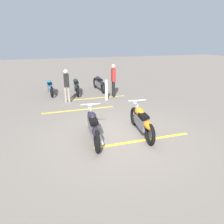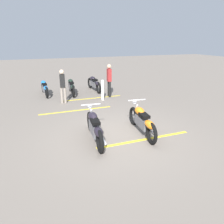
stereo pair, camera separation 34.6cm
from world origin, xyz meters
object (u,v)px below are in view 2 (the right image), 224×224
at_px(motorcycle_dark_foreground, 95,127).
at_px(bystander_secondary, 63,85).
at_px(motorcycle_row_left, 71,87).
at_px(motorcycle_row_center, 45,88).
at_px(bystander_near_row, 109,79).
at_px(motorcycle_bright_foreground, 142,121).
at_px(bollard_post, 103,90).
at_px(motorcycle_row_far_left, 94,84).

relative_size(motorcycle_dark_foreground, bystander_secondary, 1.36).
xyz_separation_m(motorcycle_row_left, bystander_secondary, (-1.56, 0.70, 0.46)).
xyz_separation_m(motorcycle_row_center, bystander_near_row, (-1.57, -3.25, 0.55)).
height_order(motorcycle_dark_foreground, motorcycle_row_left, motorcycle_dark_foreground).
xyz_separation_m(motorcycle_row_left, motorcycle_row_center, (0.33, 1.43, -0.02)).
distance_m(motorcycle_bright_foreground, bystander_near_row, 4.95).
bearing_deg(motorcycle_row_left, motorcycle_bright_foreground, -165.46).
bearing_deg(motorcycle_row_center, motorcycle_bright_foreground, -161.74).
bearing_deg(bollard_post, motorcycle_row_far_left, -5.00).
relative_size(motorcycle_bright_foreground, motorcycle_dark_foreground, 1.00).
xyz_separation_m(bystander_near_row, bollard_post, (-0.50, 0.55, -0.46)).
distance_m(motorcycle_row_left, bollard_post, 2.16).
distance_m(motorcycle_row_center, bystander_near_row, 3.65).
relative_size(motorcycle_row_left, bollard_post, 2.11).
xyz_separation_m(motorcycle_row_far_left, bystander_secondary, (-1.90, 2.15, 0.46)).
distance_m(motorcycle_row_left, bystander_near_row, 2.26).
bearing_deg(bollard_post, motorcycle_row_center, 52.51).
bearing_deg(motorcycle_row_center, motorcycle_row_far_left, -93.41).
distance_m(motorcycle_dark_foreground, bollard_post, 4.65).
relative_size(motorcycle_row_left, bystander_near_row, 1.26).
distance_m(motorcycle_row_left, motorcycle_row_center, 1.47).
bearing_deg(bystander_secondary, motorcycle_row_far_left, -36.14).
relative_size(motorcycle_row_center, bystander_secondary, 1.28).
height_order(motorcycle_row_center, bollard_post, bollard_post).
bearing_deg(bystander_secondary, motorcycle_bright_foreground, -145.62).
bearing_deg(motorcycle_row_center, bystander_near_row, -119.40).
xyz_separation_m(motorcycle_dark_foreground, motorcycle_row_center, (6.38, 0.97, -0.03)).
bearing_deg(bystander_secondary, bollard_post, -82.83).
height_order(motorcycle_dark_foreground, bystander_near_row, bystander_near_row).
height_order(motorcycle_row_far_left, bystander_near_row, bystander_near_row).
relative_size(motorcycle_dark_foreground, bollard_post, 2.14).
xyz_separation_m(motorcycle_dark_foreground, bystander_near_row, (4.81, -2.28, 0.52)).
height_order(motorcycle_row_left, bollard_post, bollard_post).
bearing_deg(motorcycle_bright_foreground, bystander_near_row, -1.26).
distance_m(motorcycle_bright_foreground, bollard_post, 4.38).
distance_m(motorcycle_bright_foreground, motorcycle_row_center, 6.95).
height_order(motorcycle_bright_foreground, motorcycle_row_center, motorcycle_bright_foreground).
bearing_deg(motorcycle_row_left, bystander_secondary, 159.91).
bearing_deg(bollard_post, motorcycle_bright_foreground, 178.43).
relative_size(motorcycle_bright_foreground, bystander_near_row, 1.27).
xyz_separation_m(motorcycle_row_far_left, motorcycle_row_left, (-0.34, 1.45, -0.00)).
xyz_separation_m(bystander_near_row, bystander_secondary, (-0.32, 2.51, -0.06)).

